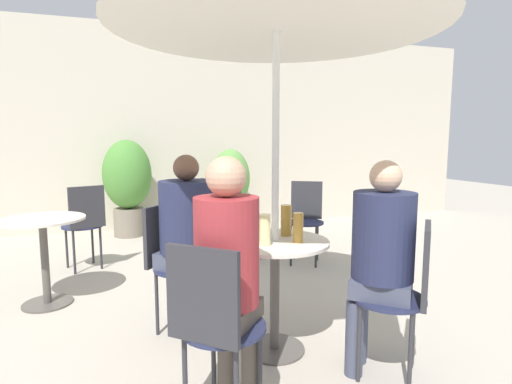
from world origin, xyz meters
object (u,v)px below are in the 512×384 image
(bistro_chair_2, at_px, (406,286))
(bistro_chair_4, at_px, (201,209))
(seated_person_0, at_px, (189,229))
(umbrella, at_px, (276,5))
(seated_person_2, at_px, (380,249))
(beer_glass_3, at_px, (265,230))
(bistro_chair_0, at_px, (172,255))
(beer_glass_1, at_px, (286,220))
(cafe_table_near, at_px, (275,270))
(bistro_chair_5, at_px, (238,213))
(beer_glass_2, at_px, (259,225))
(beer_glass_0, at_px, (298,228))
(cafe_table_far, at_px, (44,242))
(potted_plant_0, at_px, (127,181))
(bistro_chair_6, at_px, (306,213))
(potted_plant_1, at_px, (231,186))
(seated_person_1, at_px, (228,263))
(bistro_chair_1, at_px, (214,318))
(bistro_chair_3, at_px, (85,219))

(bistro_chair_2, bearing_deg, bistro_chair_4, -126.24)
(seated_person_0, relative_size, umbrella, 0.55)
(seated_person_2, xyz_separation_m, beer_glass_3, (-0.57, 0.30, 0.08))
(bistro_chair_0, bearing_deg, beer_glass_1, -79.74)
(cafe_table_near, bearing_deg, bistro_chair_5, 82.30)
(beer_glass_1, height_order, beer_glass_2, beer_glass_1)
(seated_person_0, bearing_deg, beer_glass_3, -103.26)
(beer_glass_3, bearing_deg, bistro_chair_2, -29.99)
(beer_glass_2, bearing_deg, bistro_chair_0, 144.37)
(bistro_chair_2, height_order, beer_glass_0, beer_glass_0)
(cafe_table_far, height_order, beer_glass_0, beer_glass_0)
(cafe_table_near, xyz_separation_m, bistro_chair_4, (-0.08, 2.33, 0.01))
(potted_plant_0, bearing_deg, bistro_chair_5, -53.16)
(bistro_chair_6, xyz_separation_m, potted_plant_1, (-0.42, 1.75, 0.13))
(seated_person_1, height_order, beer_glass_3, seated_person_1)
(beer_glass_0, relative_size, beer_glass_2, 1.28)
(seated_person_1, xyz_separation_m, potted_plant_0, (-0.51, 4.00, 0.03))
(seated_person_2, bearing_deg, potted_plant_1, -140.53)
(bistro_chair_1, height_order, bistro_chair_3, same)
(bistro_chair_0, bearing_deg, bistro_chair_3, 65.69)
(bistro_chair_5, distance_m, potted_plant_1, 1.53)
(bistro_chair_2, relative_size, beer_glass_3, 4.72)
(bistro_chair_6, relative_size, beer_glass_3, 4.72)
(cafe_table_near, relative_size, umbrella, 0.32)
(bistro_chair_3, xyz_separation_m, beer_glass_1, (1.42, -1.95, 0.28))
(bistro_chair_5, relative_size, beer_glass_2, 6.25)
(beer_glass_0, distance_m, beer_glass_1, 0.18)
(cafe_table_near, distance_m, bistro_chair_0, 0.76)
(cafe_table_near, bearing_deg, bistro_chair_2, -40.52)
(bistro_chair_0, distance_m, beer_glass_1, 0.85)
(cafe_table_far, bearing_deg, bistro_chair_5, 22.66)
(beer_glass_0, relative_size, beer_glass_3, 0.96)
(potted_plant_0, bearing_deg, seated_person_0, -81.98)
(bistro_chair_2, height_order, seated_person_0, seated_person_0)
(bistro_chair_5, bearing_deg, seated_person_0, 133.80)
(bistro_chair_5, xyz_separation_m, beer_glass_0, (-0.15, -2.05, 0.27))
(seated_person_2, bearing_deg, bistro_chair_1, -39.00)
(bistro_chair_0, height_order, bistro_chair_6, same)
(cafe_table_near, bearing_deg, beer_glass_0, -36.61)
(cafe_table_far, xyz_separation_m, bistro_chair_5, (1.79, 0.75, 0.02))
(cafe_table_far, distance_m, bistro_chair_5, 1.94)
(bistro_chair_1, distance_m, seated_person_0, 1.00)
(bistro_chair_3, relative_size, beer_glass_0, 4.90)
(bistro_chair_4, distance_m, beer_glass_3, 2.45)
(beer_glass_0, bearing_deg, umbrella, 143.39)
(bistro_chair_5, distance_m, beer_glass_1, 1.89)
(potted_plant_0, bearing_deg, cafe_table_far, -104.84)
(seated_person_2, height_order, potted_plant_0, potted_plant_0)
(beer_glass_0, bearing_deg, cafe_table_far, 141.60)
(bistro_chair_0, bearing_deg, bistro_chair_6, -11.55)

